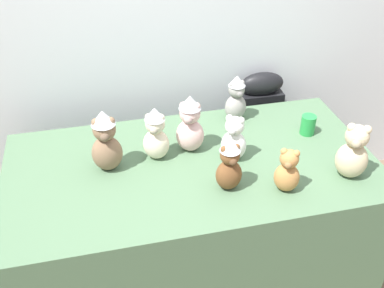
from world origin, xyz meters
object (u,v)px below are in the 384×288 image
object	(u,v)px
teddy_bear_ash	(236,98)
teddy_bear_cream	(156,134)
display_table	(192,219)
teddy_bear_mocha	(106,141)
party_cup_green	(308,125)
instrument_case	(257,134)
teddy_bear_snow	(234,139)
teddy_bear_chestnut	(229,165)
teddy_bear_blush	(190,124)
teddy_bear_sand	(353,153)
teddy_bear_caramel	(287,172)

from	to	relation	value
teddy_bear_ash	teddy_bear_cream	world-z (taller)	teddy_bear_cream
display_table	teddy_bear_ash	xyz separation A→B (m)	(0.34, 0.36, 0.52)
teddy_bear_mocha	party_cup_green	distance (m)	1.10
party_cup_green	teddy_bear_cream	bearing A→B (deg)	-177.80
display_table	instrument_case	size ratio (longest dim) A/B	2.02
party_cup_green	teddy_bear_snow	bearing A→B (deg)	-164.78
teddy_bear_chestnut	teddy_bear_blush	distance (m)	0.36
teddy_bear_sand	teddy_bear_caramel	xyz separation A→B (m)	(-0.34, -0.03, -0.03)
teddy_bear_blush	teddy_bear_mocha	bearing A→B (deg)	-152.94
display_table	teddy_bear_chestnut	xyz separation A→B (m)	(0.12, -0.22, 0.52)
teddy_bear_blush	party_cup_green	xyz separation A→B (m)	(0.66, 0.00, -0.10)
teddy_bear_sand	teddy_bear_cream	xyz separation A→B (m)	(-0.88, 0.36, 0.01)
teddy_bear_chestnut	teddy_bear_caramel	xyz separation A→B (m)	(0.25, -0.07, -0.03)
teddy_bear_sand	teddy_bear_cream	bearing A→B (deg)	-169.86
teddy_bear_sand	teddy_bear_cream	size ratio (longest dim) A/B	1.00
teddy_bear_mocha	teddy_bear_sand	xyz separation A→B (m)	(1.13, -0.32, -0.02)
teddy_bear_chestnut	teddy_bear_blush	xyz separation A→B (m)	(-0.10, 0.34, 0.02)
party_cup_green	teddy_bear_caramel	bearing A→B (deg)	-126.07
teddy_bear_mocha	teddy_bear_blush	distance (m)	0.43
display_table	party_cup_green	world-z (taller)	party_cup_green
teddy_bear_chestnut	party_cup_green	distance (m)	0.66
teddy_bear_chestnut	teddy_bear_sand	world-z (taller)	teddy_bear_sand
teddy_bear_ash	teddy_bear_caramel	world-z (taller)	teddy_bear_ash
teddy_bear_chestnut	party_cup_green	world-z (taller)	teddy_bear_chestnut
teddy_bear_cream	party_cup_green	bearing A→B (deg)	20.06
teddy_bear_caramel	teddy_bear_mocha	bearing A→B (deg)	-174.31
teddy_bear_ash	teddy_bear_sand	size ratio (longest dim) A/B	0.94
instrument_case	teddy_bear_cream	size ratio (longest dim) A/B	3.17
teddy_bear_caramel	teddy_bear_sand	bearing A→B (deg)	34.42
instrument_case	teddy_bear_snow	distance (m)	0.84
display_table	party_cup_green	bearing A→B (deg)	10.45
teddy_bear_blush	teddy_bear_ash	xyz separation A→B (m)	(0.32, 0.24, -0.02)
display_table	teddy_bear_caramel	world-z (taller)	teddy_bear_caramel
teddy_bear_ash	teddy_bear_snow	xyz separation A→B (m)	(-0.13, -0.37, -0.02)
teddy_bear_sand	teddy_bear_snow	world-z (taller)	teddy_bear_sand
instrument_case	teddy_bear_chestnut	size ratio (longest dim) A/B	3.39
teddy_bear_blush	party_cup_green	bearing A→B (deg)	18.55
display_table	teddy_bear_ash	bearing A→B (deg)	46.84
teddy_bear_caramel	instrument_case	bearing A→B (deg)	106.18
instrument_case	teddy_bear_ash	distance (m)	0.57
teddy_bear_sand	teddy_bear_chestnut	bearing A→B (deg)	-152.12
display_table	teddy_bear_chestnut	bearing A→B (deg)	-60.66
teddy_bear_ash	instrument_case	bearing A→B (deg)	35.71
display_table	teddy_bear_chestnut	distance (m)	0.58
teddy_bear_chestnut	teddy_bear_cream	bearing A→B (deg)	128.50
display_table	teddy_bear_caramel	bearing A→B (deg)	-37.88
display_table	teddy_bear_sand	world-z (taller)	teddy_bear_sand
instrument_case	teddy_bear_mocha	distance (m)	1.24
teddy_bear_chestnut	instrument_case	bearing A→B (deg)	56.43
teddy_bear_mocha	teddy_bear_ash	world-z (taller)	teddy_bear_mocha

